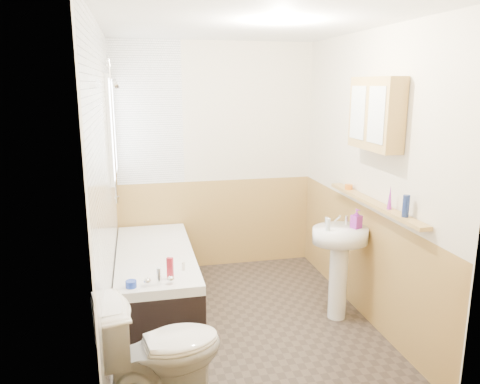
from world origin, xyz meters
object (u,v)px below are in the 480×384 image
at_px(bathtub, 156,277).
at_px(toilet, 161,351).
at_px(sink, 339,254).
at_px(pine_shelf, 373,203).
at_px(medicine_cabinet, 376,114).

xyz_separation_m(bathtub, toilet, (-0.03, -1.45, 0.11)).
xyz_separation_m(sink, pine_shelf, (0.20, -0.17, 0.49)).
distance_m(toilet, medicine_cabinet, 2.38).
distance_m(sink, medicine_cabinet, 1.25).
xyz_separation_m(pine_shelf, medicine_cabinet, (-0.03, 0.00, 0.73)).
bearing_deg(sink, medicine_cabinet, -34.78).
bearing_deg(bathtub, toilet, -91.19).
xyz_separation_m(toilet, sink, (1.60, 0.85, 0.21)).
relative_size(toilet, medicine_cabinet, 1.26).
bearing_deg(pine_shelf, toilet, -159.14).
bearing_deg(toilet, pine_shelf, -80.12).
distance_m(bathtub, toilet, 1.45).
bearing_deg(sink, bathtub, 167.57).
bearing_deg(bathtub, medicine_cabinet, -23.56).
relative_size(pine_shelf, medicine_cabinet, 2.33).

